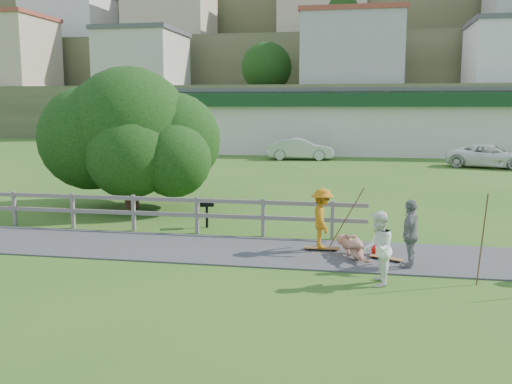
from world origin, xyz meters
TOP-DOWN VIEW (x-y plane):
  - ground at (0.00, 0.00)m, footprint 260.00×260.00m
  - path at (0.00, 1.50)m, footprint 34.00×3.00m
  - fence at (-4.62, 3.30)m, footprint 15.05×0.10m
  - strip_mall at (4.00, 34.94)m, footprint 32.50×10.75m
  - hillside at (0.00, 91.31)m, footprint 220.00×67.00m
  - skater_rider at (1.81, 1.81)m, footprint 0.77×1.11m
  - skater_fallen at (2.63, 1.25)m, footprint 1.74×1.00m
  - spectator_a at (3.17, -0.76)m, footprint 0.62×0.78m
  - spectator_b at (3.94, 0.65)m, footprint 0.63×1.03m
  - car_silver at (-1.53, 27.26)m, footprint 4.75×2.01m
  - car_white at (10.51, 24.06)m, footprint 5.59×3.77m
  - tree at (-5.58, 6.92)m, footprint 7.24×7.24m
  - bbq at (-1.93, 4.14)m, footprint 0.50×0.44m
  - longboard_rider at (1.81, 1.81)m, footprint 0.93×0.24m
  - longboard_fallen at (3.43, 1.15)m, footprint 0.84×0.57m
  - helmet at (3.23, 1.60)m, footprint 0.32×0.32m
  - pole_rider at (2.41, 2.21)m, footprint 0.03×0.03m
  - pole_spec_left at (5.32, -0.36)m, footprint 0.03×0.03m

SIDE VIEW (x-z plane):
  - ground at x=0.00m, z-range 0.00..0.00m
  - path at x=0.00m, z-range 0.00..0.04m
  - longboard_fallen at x=3.43m, z-range 0.00..0.09m
  - longboard_rider at x=1.81m, z-range 0.00..0.10m
  - helmet at x=3.23m, z-range 0.00..0.32m
  - skater_fallen at x=2.63m, z-range 0.00..0.62m
  - bbq at x=-1.93m, z-range 0.00..0.90m
  - car_white at x=10.51m, z-range 0.00..1.42m
  - fence at x=-4.62m, z-range 0.17..1.27m
  - car_silver at x=-1.53m, z-range 0.00..1.53m
  - skater_rider at x=1.81m, z-range 0.00..1.57m
  - spectator_a at x=3.17m, z-range 0.00..1.59m
  - spectator_b at x=3.94m, z-range 0.00..1.64m
  - pole_rider at x=2.41m, z-range 0.00..1.87m
  - pole_spec_left at x=5.32m, z-range 0.00..1.98m
  - tree at x=-5.58m, z-range 0.00..4.24m
  - strip_mall at x=4.00m, z-range 0.03..5.13m
  - hillside at x=0.00m, z-range -9.34..38.16m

